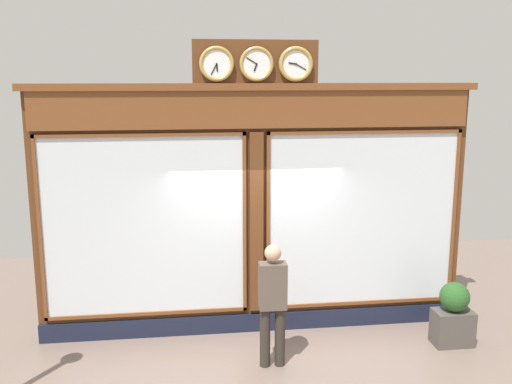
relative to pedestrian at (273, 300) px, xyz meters
The scene contains 4 objects.
shop_facade 1.57m from the pedestrian, 86.58° to the right, with size 6.52×0.42×4.33m.
pedestrian is the anchor object (origin of this frame).
planter_box 2.78m from the pedestrian, behind, with size 0.56×0.36×0.51m, color #4C4742.
planter_shrub 2.71m from the pedestrian, behind, with size 0.43×0.43×0.43m, color #285623.
Camera 1 is at (1.08, 8.21, 3.84)m, focal length 40.59 mm.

